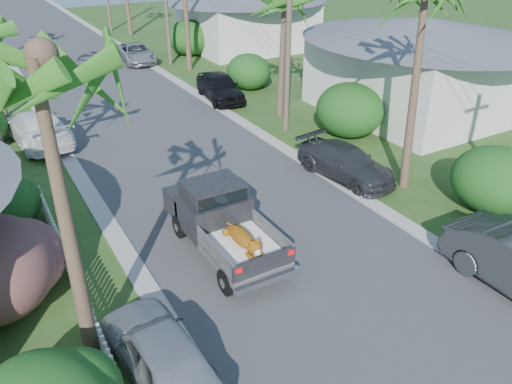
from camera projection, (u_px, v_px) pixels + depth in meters
ground at (388, 344)px, 11.95m from camera, size 120.00×120.00×0.00m
road at (104, 86)px, 30.95m from camera, size 8.00×100.00×0.02m
curb_left at (31, 96)px, 29.04m from camera, size 0.60×100.00×0.06m
curb_right at (169, 76)px, 32.85m from camera, size 0.60×100.00×0.06m
pickup_truck at (218, 217)px, 15.21m from camera, size 1.98×5.12×2.06m
parked_car_rm at (346, 163)px, 19.53m from camera, size 2.33×4.53×1.26m
parked_car_rf at (220, 87)px, 28.19m from camera, size 2.35×4.63×1.51m
parked_car_rd at (136, 53)px, 35.94m from camera, size 2.52×4.87×1.31m
parked_car_ln at (160, 353)px, 10.81m from camera, size 1.89×4.11×1.37m
parked_car_lf at (38, 127)px, 22.55m from camera, size 2.68×5.47×1.53m
palm_l_a at (31, 59)px, 8.19m from camera, size 4.40×4.40×8.20m
shrub_r_a at (496, 180)px, 17.06m from camera, size 2.80×3.08×2.30m
shrub_r_b at (350, 110)px, 23.18m from camera, size 3.00×3.30×2.50m
shrub_r_c at (249, 72)px, 29.99m from camera, size 2.60×2.86×2.10m
shrub_r_d at (189, 38)px, 37.69m from camera, size 3.20×3.52×2.60m
picket_fence at (76, 282)px, 13.23m from camera, size 0.10×11.00×1.00m
house_right_near at (417, 70)px, 25.79m from camera, size 8.00×9.00×4.80m
house_right_far at (247, 21)px, 39.52m from camera, size 9.00×8.00×4.60m
utility_pole_b at (289, 33)px, 22.14m from camera, size 1.60×0.26×9.00m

